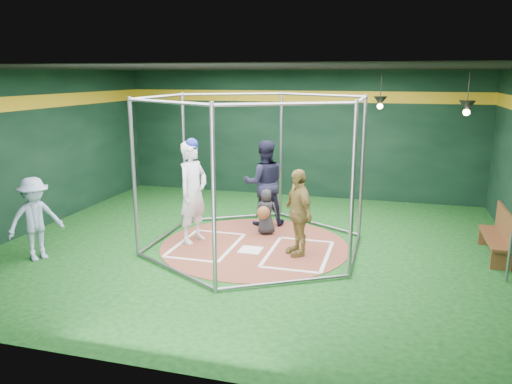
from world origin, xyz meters
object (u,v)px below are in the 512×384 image
(umpire, at_px, (264,183))
(visitor_leopard, at_px, (298,212))
(batter_figure, at_px, (193,191))
(dugout_bench, at_px, (500,233))

(umpire, bearing_deg, visitor_leopard, 102.57)
(batter_figure, distance_m, visitor_leopard, 2.23)
(batter_figure, bearing_deg, umpire, 54.51)
(visitor_leopard, xyz_separation_m, dugout_bench, (3.70, 0.90, -0.38))
(batter_figure, height_order, umpire, batter_figure)
(visitor_leopard, distance_m, umpire, 2.05)
(batter_figure, relative_size, dugout_bench, 1.36)
(umpire, bearing_deg, dugout_bench, 149.93)
(visitor_leopard, relative_size, umpire, 0.86)
(umpire, bearing_deg, batter_figure, 34.10)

